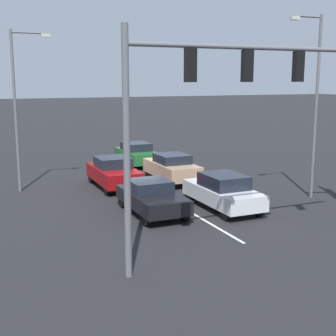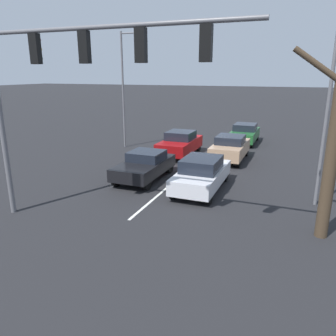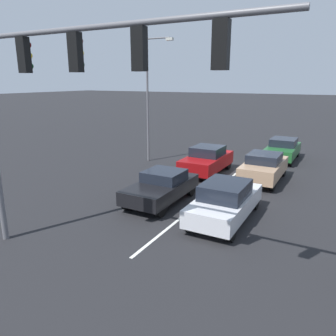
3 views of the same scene
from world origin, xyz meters
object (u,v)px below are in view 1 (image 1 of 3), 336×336
at_px(car_darkgreen_leftlane_third, 137,154).
at_px(street_lamp_left_shoulder, 314,96).
at_px(car_silver_leftlane_front, 223,191).
at_px(car_black_midlane_front, 152,197).
at_px(car_tan_leftlane_second, 172,168).
at_px(street_lamp_right_shoulder, 19,100).
at_px(traffic_signal_gantry, 225,91).
at_px(car_maroon_midlane_second, 114,172).

height_order(car_darkgreen_leftlane_third, street_lamp_left_shoulder, street_lamp_left_shoulder).
height_order(car_silver_leftlane_front, car_black_midlane_front, car_silver_leftlane_front).
xyz_separation_m(car_silver_leftlane_front, car_black_midlane_front, (3.20, -0.52, -0.06)).
height_order(car_tan_leftlane_second, street_lamp_right_shoulder, street_lamp_right_shoulder).
relative_size(car_tan_leftlane_second, street_lamp_left_shoulder, 0.49).
bearing_deg(car_black_midlane_front, street_lamp_right_shoulder, -55.02).
bearing_deg(street_lamp_left_shoulder, car_black_midlane_front, -3.78).
relative_size(car_silver_leftlane_front, car_darkgreen_leftlane_third, 1.04).
relative_size(traffic_signal_gantry, street_lamp_right_shoulder, 1.16).
bearing_deg(car_silver_leftlane_front, traffic_signal_gantry, 59.37).
relative_size(car_tan_leftlane_second, street_lamp_right_shoulder, 0.52).
bearing_deg(car_maroon_midlane_second, car_tan_leftlane_second, 179.13).
bearing_deg(car_darkgreen_leftlane_third, traffic_signal_gantry, 79.06).
bearing_deg(traffic_signal_gantry, car_tan_leftlane_second, -106.32).
bearing_deg(car_black_midlane_front, car_darkgreen_leftlane_third, -106.79).
bearing_deg(car_darkgreen_leftlane_third, street_lamp_left_shoulder, 111.62).
height_order(traffic_signal_gantry, street_lamp_left_shoulder, street_lamp_left_shoulder).
height_order(car_maroon_midlane_second, street_lamp_left_shoulder, street_lamp_left_shoulder).
distance_m(car_black_midlane_front, car_darkgreen_leftlane_third, 11.63).
xyz_separation_m(car_silver_leftlane_front, traffic_signal_gantry, (3.10, 5.24, 4.54)).
bearing_deg(traffic_signal_gantry, car_silver_leftlane_front, -120.63).
bearing_deg(car_darkgreen_leftlane_third, street_lamp_right_shoulder, 30.82).
bearing_deg(car_silver_leftlane_front, street_lamp_left_shoulder, 179.93).
height_order(car_maroon_midlane_second, street_lamp_right_shoulder, street_lamp_right_shoulder).
xyz_separation_m(car_silver_leftlane_front, car_maroon_midlane_second, (3.20, -5.97, 0.03)).
bearing_deg(car_silver_leftlane_front, street_lamp_right_shoulder, -42.11).
xyz_separation_m(car_black_midlane_front, street_lamp_right_shoulder, (4.51, -6.44, 3.92)).
bearing_deg(car_tan_leftlane_second, car_black_midlane_front, 58.09).
distance_m(car_tan_leftlane_second, street_lamp_right_shoulder, 8.81).
distance_m(car_silver_leftlane_front, traffic_signal_gantry, 7.60).
height_order(car_black_midlane_front, street_lamp_right_shoulder, street_lamp_right_shoulder).
distance_m(traffic_signal_gantry, street_lamp_right_shoulder, 13.06).
bearing_deg(street_lamp_right_shoulder, street_lamp_left_shoulder, 150.84).
height_order(car_black_midlane_front, traffic_signal_gantry, traffic_signal_gantry).
bearing_deg(car_black_midlane_front, car_silver_leftlane_front, 170.73).
xyz_separation_m(car_maroon_midlane_second, car_darkgreen_leftlane_third, (-3.36, -5.69, -0.04)).
height_order(car_darkgreen_leftlane_third, traffic_signal_gantry, traffic_signal_gantry).
height_order(street_lamp_right_shoulder, street_lamp_left_shoulder, street_lamp_left_shoulder).
bearing_deg(street_lamp_right_shoulder, car_darkgreen_leftlane_third, -149.18).
relative_size(car_maroon_midlane_second, street_lamp_left_shoulder, 0.50).
distance_m(car_tan_leftlane_second, car_darkgreen_leftlane_third, 5.74).
distance_m(car_darkgreen_leftlane_third, street_lamp_right_shoulder, 9.95).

